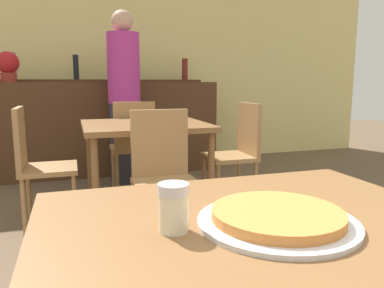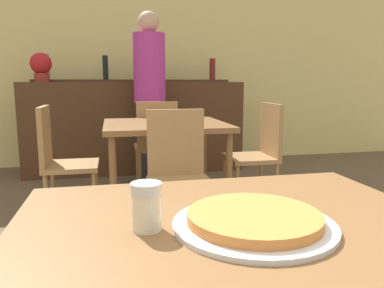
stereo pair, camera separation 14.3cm
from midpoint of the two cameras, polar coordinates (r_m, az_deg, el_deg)
The scene contains 13 objects.
wall_back at distance 5.15m, azimuth -8.40°, elevation 12.73°, with size 8.00×0.05×2.80m.
dining_table_near at distance 0.98m, azimuth 10.29°, elevation -16.21°, with size 1.06×0.79×0.76m.
dining_table_far at distance 2.99m, azimuth -2.77°, elevation 1.56°, with size 0.95×0.89×0.77m.
bar_counter at distance 4.67m, azimuth -7.74°, elevation 2.61°, with size 2.60×0.56×1.09m.
bar_back_shelf at distance 4.78m, azimuth -7.78°, elevation 9.97°, with size 2.39×0.24×0.33m.
chair_far_side_front at distance 2.42m, azimuth -0.39°, elevation -3.98°, with size 0.40×0.40×0.92m.
chair_far_side_back at distance 3.61m, azimuth -4.33°, elevation 0.43°, with size 0.40×0.40×0.92m.
chair_far_side_left at distance 2.99m, azimuth -18.19°, elevation -1.88°, with size 0.40×0.40×0.92m.
chair_far_side_right at distance 3.24m, azimuth 11.48°, elevation -0.76°, with size 0.40×0.40×0.92m.
pizza_tray at distance 0.91m, azimuth 13.97°, elevation -11.31°, with size 0.38×0.38×0.04m.
cheese_shaker at distance 0.86m, azimuth -2.15°, elevation -9.53°, with size 0.07×0.07×0.11m.
person_standing at distance 4.07m, azimuth -5.45°, elevation 8.03°, with size 0.34×0.34×1.82m.
potted_plant at distance 4.63m, azimuth -21.21°, elevation 11.07°, with size 0.24×0.24×0.33m.
Camera 2 is at (-0.28, -0.83, 1.09)m, focal length 35.00 mm.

